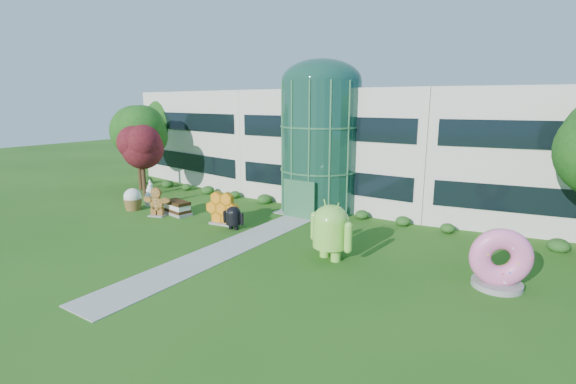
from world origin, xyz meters
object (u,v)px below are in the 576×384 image
Objects in this scene: android_green at (331,227)px; android_black at (233,216)px; donut at (500,257)px; gingerbread at (157,202)px.

android_black is at bearing -170.47° from android_green.
android_green is 1.23× the size of donut.
donut reaches higher than android_black.
donut is at bearing 25.80° from android_green.
android_green is at bearing -17.60° from android_black.
android_green is at bearing 166.77° from donut.
donut is at bearing -9.37° from android_black.
gingerbread reaches higher than android_black.
android_green reaches higher than donut.
donut is 22.82m from gingerbread.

